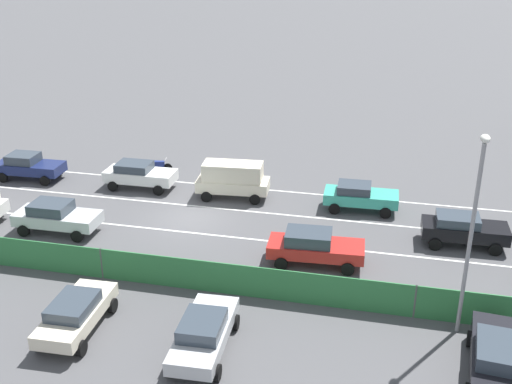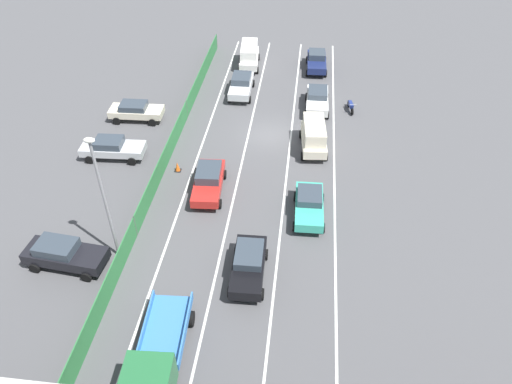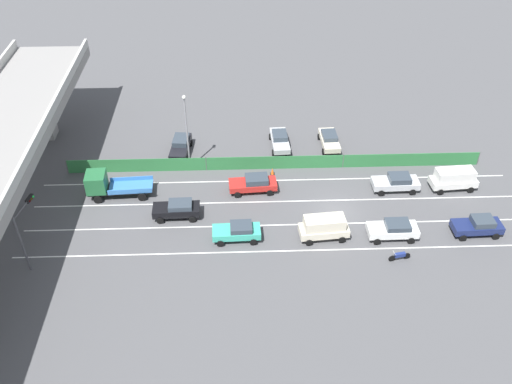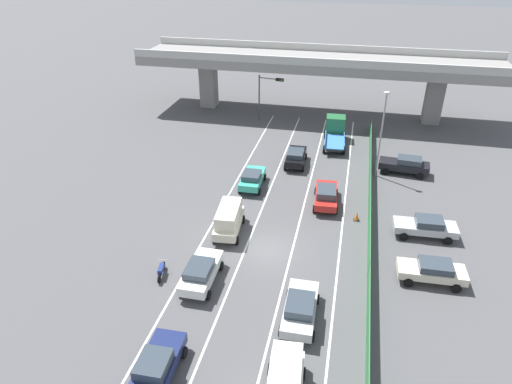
% 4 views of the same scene
% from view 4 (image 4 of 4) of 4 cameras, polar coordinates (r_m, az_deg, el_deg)
% --- Properties ---
extents(ground_plane, '(300.00, 300.00, 0.00)m').
position_cam_4_polar(ground_plane, '(33.41, 1.63, -7.28)').
color(ground_plane, '#4C4C4F').
extents(lane_line_left_edge, '(0.14, 46.33, 0.01)m').
position_cam_4_polar(lane_line_left_edge, '(38.63, -4.28, -1.79)').
color(lane_line_left_edge, silver).
rests_on(lane_line_left_edge, ground).
extents(lane_line_mid_left, '(0.14, 46.33, 0.01)m').
position_cam_4_polar(lane_line_mid_left, '(37.88, 0.65, -2.38)').
color(lane_line_mid_left, silver).
rests_on(lane_line_mid_left, ground).
extents(lane_line_mid_right, '(0.14, 46.33, 0.01)m').
position_cam_4_polar(lane_line_mid_right, '(37.43, 5.75, -2.98)').
color(lane_line_mid_right, silver).
rests_on(lane_line_mid_right, ground).
extents(lane_line_right_edge, '(0.14, 46.33, 0.01)m').
position_cam_4_polar(lane_line_right_edge, '(37.28, 10.93, -3.56)').
color(lane_line_right_edge, silver).
rests_on(lane_line_right_edge, ground).
extents(elevated_overpass, '(44.84, 8.48, 8.06)m').
position_cam_4_polar(elevated_overpass, '(58.50, 7.80, 15.64)').
color(elevated_overpass, gray).
rests_on(elevated_overpass, ground).
extents(green_fence, '(0.10, 42.43, 1.53)m').
position_cam_4_polar(green_fence, '(36.94, 14.17, -2.90)').
color(green_fence, '#2D753D').
rests_on(green_fence, ground).
extents(car_sedan_black, '(2.06, 4.33, 1.63)m').
position_cam_4_polar(car_sedan_black, '(45.44, 5.07, 4.51)').
color(car_sedan_black, black).
rests_on(car_sedan_black, ground).
extents(car_sedan_white, '(2.07, 4.41, 1.63)m').
position_cam_4_polar(car_sedan_white, '(30.16, -6.99, -10.00)').
color(car_sedan_white, white).
rests_on(car_sedan_white, ground).
extents(car_sedan_red, '(2.27, 4.73, 1.67)m').
position_cam_4_polar(car_sedan_red, '(38.81, 8.86, -0.35)').
color(car_sedan_red, red).
rests_on(car_sedan_red, ground).
extents(car_van_cream, '(2.27, 4.45, 2.20)m').
position_cam_4_polar(car_van_cream, '(34.62, -3.48, -3.38)').
color(car_van_cream, beige).
rests_on(car_van_cream, ground).
extents(car_sedan_navy, '(2.11, 4.41, 1.68)m').
position_cam_4_polar(car_sedan_navy, '(25.16, -12.48, -20.70)').
color(car_sedan_navy, navy).
rests_on(car_sedan_navy, ground).
extents(car_taxi_teal, '(2.09, 4.26, 1.58)m').
position_cam_4_polar(car_taxi_teal, '(41.11, -0.47, 1.75)').
color(car_taxi_teal, teal).
rests_on(car_taxi_teal, ground).
extents(car_sedan_silver, '(2.11, 4.55, 1.67)m').
position_cam_4_polar(car_sedan_silver, '(27.58, 5.62, -14.41)').
color(car_sedan_silver, '#B7BABC').
rests_on(car_sedan_silver, ground).
extents(flatbed_truck_blue, '(2.63, 6.25, 2.62)m').
position_cam_4_polar(flatbed_truck_blue, '(51.38, 9.98, 7.70)').
color(flatbed_truck_blue, black).
rests_on(flatbed_truck_blue, ground).
extents(motorcycle, '(0.63, 1.93, 0.93)m').
position_cam_4_polar(motorcycle, '(31.44, -11.91, -9.68)').
color(motorcycle, black).
rests_on(motorcycle, ground).
extents(parked_sedan_cream, '(4.44, 2.10, 1.52)m').
position_cam_4_polar(parked_sedan_cream, '(32.30, 21.43, -9.23)').
color(parked_sedan_cream, beige).
rests_on(parked_sedan_cream, ground).
extents(parked_wagon_silver, '(4.76, 2.17, 1.57)m').
position_cam_4_polar(parked_wagon_silver, '(36.71, 20.72, -4.07)').
color(parked_wagon_silver, '#B2B5B7').
rests_on(parked_wagon_silver, ground).
extents(parked_sedan_dark, '(4.83, 2.31, 1.70)m').
position_cam_4_polar(parked_sedan_dark, '(45.86, 18.36, 3.32)').
color(parked_sedan_dark, black).
rests_on(parked_sedan_dark, ground).
extents(traffic_light, '(3.18, 0.91, 5.73)m').
position_cam_4_polar(traffic_light, '(55.81, 1.41, 12.79)').
color(traffic_light, '#47474C').
rests_on(traffic_light, ground).
extents(street_lamp, '(0.60, 0.36, 8.30)m').
position_cam_4_polar(street_lamp, '(43.07, 15.67, 7.89)').
color(street_lamp, gray).
rests_on(street_lamp, ground).
extents(traffic_cone, '(0.47, 0.47, 0.75)m').
position_cam_4_polar(traffic_cone, '(37.38, 12.64, -3.04)').
color(traffic_cone, orange).
rests_on(traffic_cone, ground).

